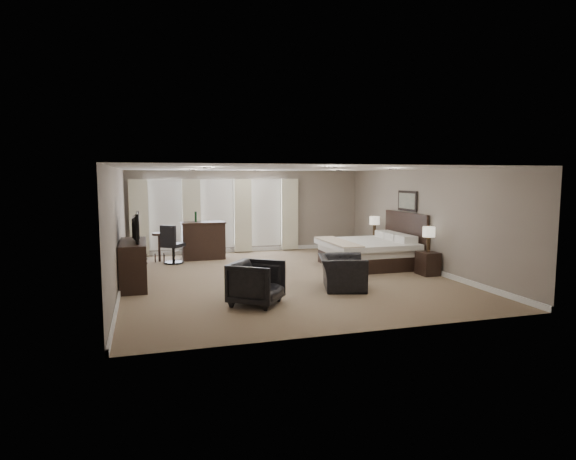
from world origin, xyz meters
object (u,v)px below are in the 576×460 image
object	(u,v)px
nightstand_near	(428,263)
dresser	(134,264)
bar_stool_right	(212,246)
armchair_far	(257,281)
bed	(369,240)
bar_counter	(203,240)
nightstand_far	(374,247)
lamp_far	(374,227)
bar_stool_left	(159,247)
desk_chair	(173,244)
lamp_near	(429,239)
armchair_near	(342,267)
tv	(133,238)

from	to	relation	value
nightstand_near	dresser	size ratio (longest dim) A/B	0.33
bar_stool_right	armchair_far	bearing A→B (deg)	-89.03
dresser	armchair_far	distance (m)	3.17
bed	bar_counter	world-z (taller)	bed
nightstand_far	armchair_far	xyz separation A→B (m)	(-4.66, -4.38, 0.16)
nightstand_far	nightstand_near	bearing A→B (deg)	-90.00
lamp_far	bar_stool_left	distance (m)	6.37
bar_counter	desk_chair	distance (m)	1.02
lamp_near	bar_counter	bearing A→B (deg)	142.23
nightstand_near	lamp_far	bearing A→B (deg)	90.00
desk_chair	bar_stool_right	bearing A→B (deg)	-113.06
dresser	lamp_near	bearing A→B (deg)	-6.13
nightstand_far	lamp_near	world-z (taller)	lamp_near
dresser	bar_stool_right	xyz separation A→B (m)	(2.16, 3.29, -0.15)
bed	armchair_near	distance (m)	2.82
bar_stool_right	dresser	bearing A→B (deg)	-123.31
lamp_near	armchair_far	distance (m)	4.91
tv	armchair_near	bearing A→B (deg)	-109.33
lamp_far	armchair_near	distance (m)	4.52
armchair_near	armchair_far	world-z (taller)	armchair_near
bar_stool_left	dresser	bearing A→B (deg)	-101.72
nightstand_far	bar_counter	xyz separation A→B (m)	(-5.03, 1.00, 0.26)
nightstand_near	nightstand_far	bearing A→B (deg)	90.00
tv	dresser	bearing A→B (deg)	0.00
lamp_far	desk_chair	xyz separation A→B (m)	(-5.92, 0.50, -0.36)
lamp_far	armchair_far	world-z (taller)	lamp_far
lamp_far	dresser	size ratio (longest dim) A/B	0.36
bar_counter	desk_chair	world-z (taller)	bar_counter
bar_counter	lamp_far	bearing A→B (deg)	-11.20
armchair_far	desk_chair	bearing A→B (deg)	49.95
bar_counter	desk_chair	bearing A→B (deg)	-150.73
nightstand_far	bed	bearing A→B (deg)	-121.54
tv	bar_counter	distance (m)	3.71
bed	armchair_near	xyz separation A→B (m)	(-1.72, -2.22, -0.24)
desk_chair	nightstand_far	bearing A→B (deg)	-146.69
armchair_near	bar_stool_right	bearing A→B (deg)	40.23
bar_counter	lamp_near	bearing A→B (deg)	-37.77
bar_stool_right	nightstand_near	bearing A→B (deg)	-40.32
dresser	bar_stool_left	size ratio (longest dim) A/B	2.10
lamp_near	bar_counter	size ratio (longest dim) A/B	0.49
nightstand_near	lamp_near	distance (m)	0.60
bar_stool_left	bar_stool_right	bearing A→B (deg)	7.93
lamp_near	bar_stool_left	xyz separation A→B (m)	(-6.28, 3.82, -0.47)
lamp_far	armchair_far	distance (m)	6.41
nightstand_near	desk_chair	xyz separation A→B (m)	(-5.92, 3.40, 0.26)
bar_stool_left	bar_counter	bearing A→B (deg)	3.30
nightstand_far	armchair_far	world-z (taller)	armchair_far
bed	tv	xyz separation A→B (m)	(-6.03, -0.71, 0.35)
lamp_near	bar_stool_right	size ratio (longest dim) A/B	0.89
bed	tv	bearing A→B (deg)	-173.32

